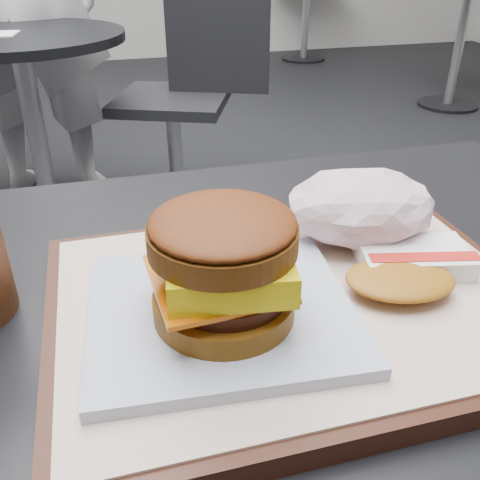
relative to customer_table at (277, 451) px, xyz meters
name	(u,v)px	position (x,y,z in m)	size (l,w,h in m)	color
customer_table	(277,451)	(0.00, 0.00, 0.00)	(0.80, 0.60, 0.77)	#A5A5AA
serving_tray	(294,303)	(0.00, -0.02, 0.20)	(0.38, 0.28, 0.02)	black
breakfast_sandwich	(223,277)	(-0.06, -0.04, 0.24)	(0.20, 0.18, 0.09)	silver
hash_brown	(407,267)	(0.10, -0.02, 0.22)	(0.13, 0.10, 0.02)	white
crumpled_wrapper	(361,207)	(0.09, 0.05, 0.24)	(0.14, 0.11, 0.06)	silver
neighbor_table	(29,93)	(-0.35, 1.65, -0.03)	(0.70, 0.70, 0.75)	black
neighbor_chair	(188,86)	(0.23, 1.76, -0.07)	(0.65, 0.55, 0.88)	#AFAEB4
bg_table_near	(464,18)	(2.20, 2.80, -0.02)	(0.66, 0.66, 0.75)	black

